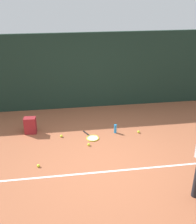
% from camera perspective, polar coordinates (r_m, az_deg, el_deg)
% --- Properties ---
extents(ground_plane, '(12.00, 12.00, 0.00)m').
position_cam_1_polar(ground_plane, '(6.27, 0.54, -9.85)').
color(ground_plane, '#9E5638').
extents(back_fence, '(10.00, 0.10, 2.30)m').
position_cam_1_polar(back_fence, '(8.48, -2.57, 8.28)').
color(back_fence, '#192D23').
rests_on(back_fence, ground).
extents(court_line, '(9.00, 0.05, 0.00)m').
position_cam_1_polar(court_line, '(5.94, 1.18, -12.14)').
color(court_line, white).
rests_on(court_line, ground).
extents(tennis_racket, '(0.43, 0.63, 0.03)m').
position_cam_1_polar(tennis_racket, '(7.10, -1.23, -5.25)').
color(tennis_racket, black).
rests_on(tennis_racket, ground).
extents(backpack, '(0.31, 0.30, 0.44)m').
position_cam_1_polar(backpack, '(7.46, -13.66, -2.69)').
color(backpack, maroon).
rests_on(backpack, ground).
extents(tennis_ball_near_player, '(0.07, 0.07, 0.07)m').
position_cam_1_polar(tennis_ball_near_player, '(6.19, -12.09, -10.68)').
color(tennis_ball_near_player, '#CCE033').
rests_on(tennis_ball_near_player, ground).
extents(tennis_ball_by_fence, '(0.07, 0.07, 0.07)m').
position_cam_1_polar(tennis_ball_by_fence, '(6.77, -1.90, -6.66)').
color(tennis_ball_by_fence, '#CCE033').
rests_on(tennis_ball_by_fence, ground).
extents(tennis_ball_mid_court, '(0.07, 0.07, 0.07)m').
position_cam_1_polar(tennis_ball_mid_court, '(7.39, 8.30, -4.02)').
color(tennis_ball_mid_court, '#CCE033').
rests_on(tennis_ball_mid_court, ground).
extents(tennis_ball_far_left, '(0.07, 0.07, 0.07)m').
position_cam_1_polar(tennis_ball_far_left, '(7.19, -7.50, -4.88)').
color(tennis_ball_far_left, '#CCE033').
rests_on(tennis_ball_far_left, ground).
extents(water_bottle, '(0.07, 0.07, 0.23)m').
position_cam_1_polar(water_bottle, '(7.30, 3.55, -3.43)').
color(water_bottle, '#268CD8').
rests_on(water_bottle, ground).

